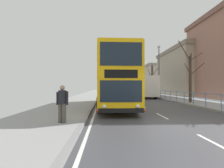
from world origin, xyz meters
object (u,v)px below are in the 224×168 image
pedestrian_with_backpack (63,101)px  background_building_01 (192,72)px  background_bus_far_lane (143,86)px  bare_tree_far_00 (152,79)px  street_lamp_far_side (159,67)px  bare_tree_far_01 (190,76)px  background_building_02 (164,78)px  double_decker_bus_main (114,80)px

pedestrian_with_backpack → background_building_01: (19.54, 25.98, 3.55)m
background_bus_far_lane → background_building_01: 13.85m
background_bus_far_lane → bare_tree_far_00: 5.95m
pedestrian_with_backpack → street_lamp_far_side: bearing=61.3°
background_bus_far_lane → background_building_01: bearing=30.5°
bare_tree_far_01 → background_building_02: (10.45, 37.13, 1.55)m
double_decker_bus_main → background_building_01: (16.88, 19.58, 2.36)m
bare_tree_far_00 → background_building_02: (10.03, 22.09, 1.24)m
pedestrian_with_backpack → background_building_02: 50.78m
street_lamp_far_side → bare_tree_far_01: size_ratio=1.30×
bare_tree_far_00 → background_building_02: 24.29m
background_bus_far_lane → background_building_02: (12.97, 27.09, 2.58)m
street_lamp_far_side → background_building_01: size_ratio=0.53×
bare_tree_far_00 → pedestrian_with_backpack: bearing=-114.2°
background_bus_far_lane → street_lamp_far_side: (2.69, 0.18, 3.06)m
pedestrian_with_backpack → double_decker_bus_main: bearing=67.5°
double_decker_bus_main → background_bus_far_lane: double_decker_bus_main is taller
bare_tree_far_00 → background_building_01: (8.73, 1.88, 1.57)m
pedestrian_with_backpack → bare_tree_far_00: 26.49m
pedestrian_with_backpack → bare_tree_far_00: (10.82, 24.10, 1.98)m
bare_tree_far_01 → bare_tree_far_00: bearing=88.4°
bare_tree_far_00 → background_building_01: bearing=12.1°
bare_tree_far_01 → background_building_01: size_ratio=0.41×
background_bus_far_lane → bare_tree_far_01: (2.52, -10.04, 1.03)m
double_decker_bus_main → pedestrian_with_backpack: size_ratio=6.30×
bare_tree_far_00 → bare_tree_far_01: 15.05m
bare_tree_far_00 → double_decker_bus_main: bearing=-114.7°
background_building_01 → background_building_02: background_building_01 is taller
background_bus_far_lane → street_lamp_far_side: street_lamp_far_side is taller
background_bus_far_lane → bare_tree_far_00: size_ratio=1.53×
background_bus_far_lane → bare_tree_far_01: size_ratio=1.47×
background_bus_far_lane → pedestrian_with_backpack: (-7.87, -19.11, -0.64)m
double_decker_bus_main → background_building_01: bearing=49.2°
background_building_02 → pedestrian_with_backpack: bearing=-114.3°
double_decker_bus_main → bare_tree_far_00: (8.16, 17.70, 0.80)m
background_bus_far_lane → bare_tree_far_00: bearing=59.5°
pedestrian_with_backpack → background_building_01: background_building_01 is taller
pedestrian_with_backpack → bare_tree_far_01: 13.89m
street_lamp_far_side → background_building_02: size_ratio=0.65×
double_decker_bus_main → street_lamp_far_side: bearing=58.5°
background_bus_far_lane → street_lamp_far_side: bearing=3.8°
street_lamp_far_side → background_building_02: 28.81m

